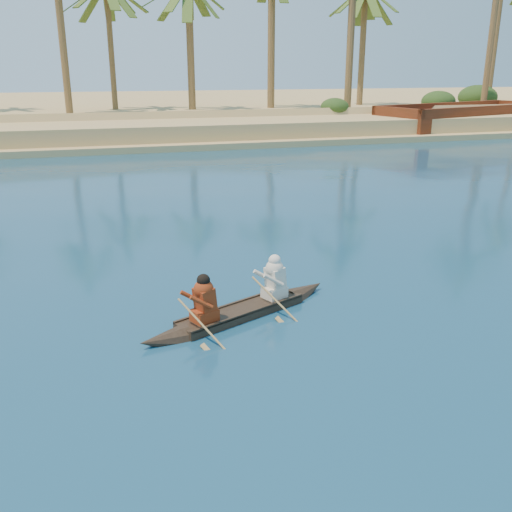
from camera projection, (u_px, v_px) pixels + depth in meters
name	position (u px, v px, depth m)	size (l,w,h in m)	color
sandy_embankment	(20.00, 113.00, 51.25)	(150.00, 51.00, 1.50)	tan
canoe	(241.00, 305.00, 10.77)	(4.22, 2.29, 1.20)	#32271B
barge_right	(463.00, 120.00, 41.39)	(14.37, 8.00, 2.27)	#602514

